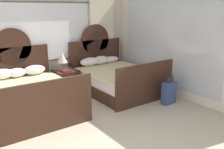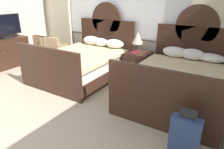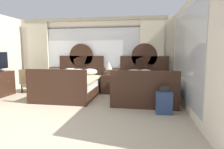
% 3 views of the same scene
% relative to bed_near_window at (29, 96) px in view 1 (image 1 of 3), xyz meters
% --- Properties ---
extents(wall_back_window, '(5.86, 0.22, 2.70)m').
position_rel_bed_near_window_xyz_m(wall_back_window, '(0.42, 1.14, 1.06)').
color(wall_back_window, beige).
rests_on(wall_back_window, ground_plane).
extents(wall_right_mirror, '(0.08, 4.56, 2.70)m').
position_rel_bed_near_window_xyz_m(wall_right_mirror, '(3.38, -1.11, 0.99)').
color(wall_right_mirror, beige).
rests_on(wall_right_mirror, ground_plane).
extents(bed_near_window, '(1.72, 2.22, 1.74)m').
position_rel_bed_near_window_xyz_m(bed_near_window, '(0.00, 0.00, 0.00)').
color(bed_near_window, '#382116').
rests_on(bed_near_window, ground_plane).
extents(bed_near_mirror, '(1.72, 2.22, 1.74)m').
position_rel_bed_near_window_xyz_m(bed_near_mirror, '(2.33, 0.00, -0.00)').
color(bed_near_mirror, '#382116').
rests_on(bed_near_mirror, ground_plane).
extents(nightstand_between_beds, '(0.57, 0.60, 0.62)m').
position_rel_bed_near_window_xyz_m(nightstand_between_beds, '(1.17, 0.64, -0.05)').
color(nightstand_between_beds, '#382116').
rests_on(nightstand_between_beds, ground_plane).
extents(table_lamp_on_nightstand, '(0.27, 0.27, 0.48)m').
position_rel_bed_near_window_xyz_m(table_lamp_on_nightstand, '(1.11, 0.67, 0.60)').
color(table_lamp_on_nightstand, brown).
rests_on(table_lamp_on_nightstand, nightstand_between_beds).
extents(book_on_nightstand, '(0.18, 0.26, 0.03)m').
position_rel_bed_near_window_xyz_m(book_on_nightstand, '(1.11, 0.52, 0.28)').
color(book_on_nightstand, maroon).
rests_on(book_on_nightstand, nightstand_between_beds).
extents(suitcase_on_floor, '(0.37, 0.17, 0.66)m').
position_rel_bed_near_window_xyz_m(suitcase_on_floor, '(2.79, -1.47, -0.09)').
color(suitcase_on_floor, navy).
rests_on(suitcase_on_floor, ground_plane).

